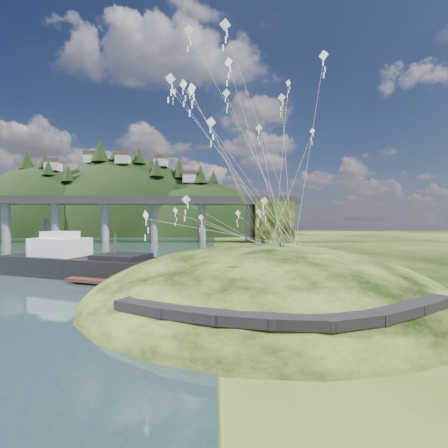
{
  "coord_description": "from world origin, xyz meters",
  "views": [
    {
      "loc": [
        2.84,
        -27.06,
        7.58
      ],
      "look_at": [
        4.0,
        6.0,
        7.0
      ],
      "focal_mm": 24.0,
      "sensor_mm": 36.0,
      "label": 1
    }
  ],
  "objects": [
    {
      "name": "kite_swarm",
      "position": [
        4.53,
        2.59,
        16.54
      ],
      "size": [
        18.23,
        17.27,
        17.89
      ],
      "color": "white",
      "rests_on": "ground"
    },
    {
      "name": "far_ridge",
      "position": [
        -43.58,
        122.17,
        -7.44
      ],
      "size": [
        153.0,
        70.0,
        94.5
      ],
      "color": "black",
      "rests_on": "ground"
    },
    {
      "name": "ground",
      "position": [
        0.0,
        0.0,
        0.0
      ],
      "size": [
        320.0,
        320.0,
        0.0
      ],
      "primitive_type": "plane",
      "color": "black",
      "rests_on": "ground"
    },
    {
      "name": "wooden_dock",
      "position": [
        -7.39,
        6.74,
        0.45
      ],
      "size": [
        14.28,
        7.31,
        1.03
      ],
      "color": "#331915",
      "rests_on": "ground"
    },
    {
      "name": "bridge",
      "position": [
        -26.46,
        70.07,
        9.7
      ],
      "size": [
        160.0,
        11.0,
        15.0
      ],
      "color": "#2D2B2B",
      "rests_on": "ground"
    },
    {
      "name": "kite_flyers",
      "position": [
        8.1,
        1.56,
        5.78
      ],
      "size": [
        2.48,
        1.74,
        1.61
      ],
      "color": "#272934",
      "rests_on": "ground"
    },
    {
      "name": "work_barge",
      "position": [
        -15.46,
        13.15,
        1.92
      ],
      "size": [
        22.62,
        13.33,
        7.67
      ],
      "color": "black",
      "rests_on": "ground"
    },
    {
      "name": "footpath",
      "position": [
        7.46,
        -9.74,
        2.08
      ],
      "size": [
        22.29,
        5.84,
        0.83
      ],
      "color": "black",
      "rests_on": "ground"
    },
    {
      "name": "grass_hill",
      "position": [
        8.0,
        2.0,
        -1.5
      ],
      "size": [
        36.0,
        32.0,
        13.0
      ],
      "color": "black",
      "rests_on": "ground"
    }
  ]
}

